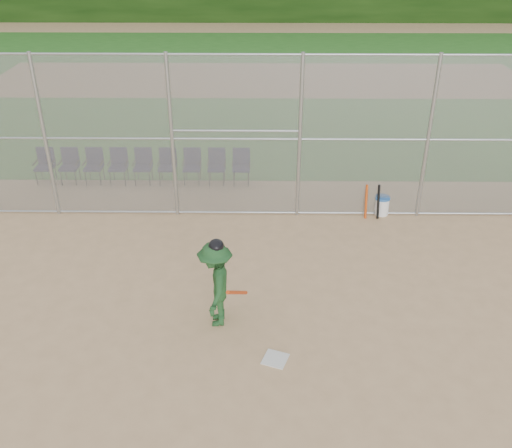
{
  "coord_description": "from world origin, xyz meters",
  "views": [
    {
      "loc": [
        0.11,
        -7.66,
        6.72
      ],
      "look_at": [
        0.0,
        2.5,
        1.1
      ],
      "focal_mm": 40.0,
      "sensor_mm": 36.0,
      "label": 1
    }
  ],
  "objects_px": {
    "batter_at_plate": "(216,284)",
    "chair_0": "(45,166)",
    "water_cooler": "(382,205)",
    "home_plate": "(275,359)"
  },
  "relations": [
    {
      "from": "chair_0",
      "to": "home_plate",
      "type": "bearing_deg",
      "value": -48.68
    },
    {
      "from": "batter_at_plate",
      "to": "chair_0",
      "type": "relative_size",
      "value": 1.84
    },
    {
      "from": "batter_at_plate",
      "to": "water_cooler",
      "type": "xyz_separation_m",
      "value": [
        3.81,
        4.32,
        -0.61
      ]
    },
    {
      "from": "home_plate",
      "to": "batter_at_plate",
      "type": "xyz_separation_m",
      "value": [
        -1.06,
        1.01,
        0.84
      ]
    },
    {
      "from": "home_plate",
      "to": "batter_at_plate",
      "type": "relative_size",
      "value": 0.23
    },
    {
      "from": "batter_at_plate",
      "to": "water_cooler",
      "type": "distance_m",
      "value": 5.79
    },
    {
      "from": "home_plate",
      "to": "chair_0",
      "type": "bearing_deg",
      "value": 131.32
    },
    {
      "from": "batter_at_plate",
      "to": "chair_0",
      "type": "bearing_deg",
      "value": 130.43
    },
    {
      "from": "water_cooler",
      "to": "chair_0",
      "type": "height_order",
      "value": "chair_0"
    },
    {
      "from": "home_plate",
      "to": "water_cooler",
      "type": "height_order",
      "value": "water_cooler"
    }
  ]
}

